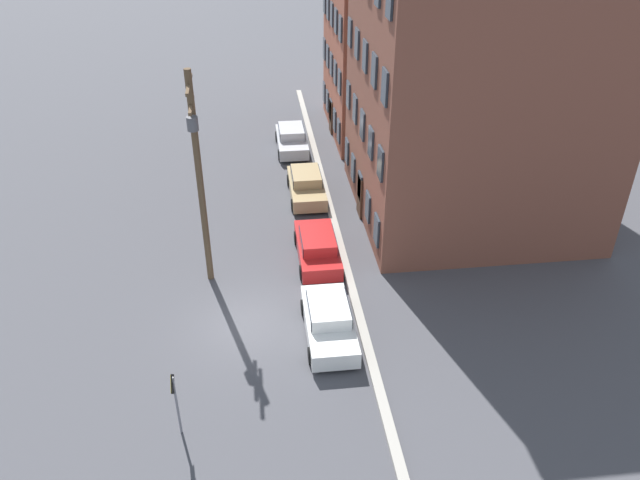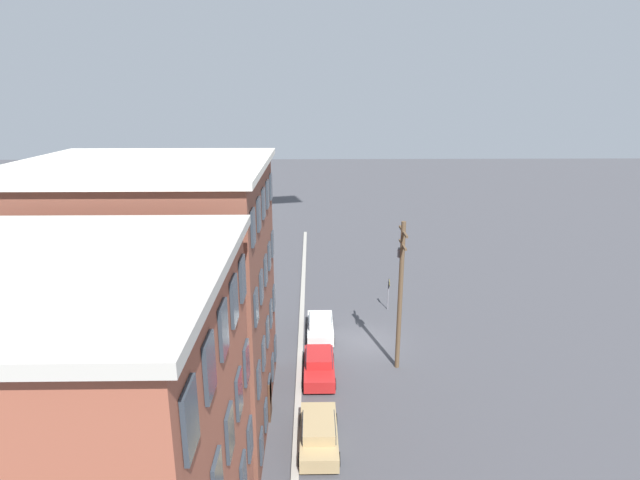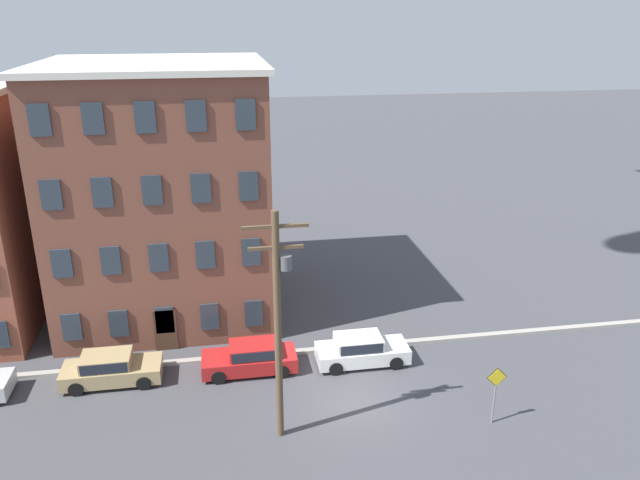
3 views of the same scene
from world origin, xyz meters
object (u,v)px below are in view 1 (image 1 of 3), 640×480
at_px(car_tan, 306,184).
at_px(car_red, 318,246).
at_px(utility_pole, 199,171).
at_px(caution_sign, 175,395).
at_px(car_white, 329,319).
at_px(car_silver, 292,138).

height_order(car_tan, car_red, same).
bearing_deg(utility_pole, car_tan, 145.36).
bearing_deg(caution_sign, car_white, 128.21).
bearing_deg(car_tan, car_silver, -177.34).
height_order(car_silver, car_red, same).
bearing_deg(car_red, car_white, -1.80).
relative_size(car_tan, car_white, 1.00).
xyz_separation_m(car_white, utility_pole, (-4.35, -4.74, 4.55)).
distance_m(car_silver, caution_sign, 23.04).
distance_m(car_silver, utility_pole, 15.21).
height_order(car_white, utility_pole, utility_pole).
xyz_separation_m(car_tan, car_white, (11.61, -0.27, 0.00)).
distance_m(car_red, caution_sign, 11.12).
xyz_separation_m(car_silver, caution_sign, (22.37, -5.43, 0.97)).
distance_m(car_white, caution_sign, 7.01).
height_order(car_tan, utility_pole, utility_pole).
height_order(caution_sign, utility_pole, utility_pole).
height_order(car_silver, car_white, same).
xyz_separation_m(car_red, utility_pole, (0.90, -4.91, 4.55)).
xyz_separation_m(car_red, car_white, (5.26, -0.17, 0.00)).
bearing_deg(car_tan, car_white, -1.34).
distance_m(car_red, utility_pole, 6.75).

